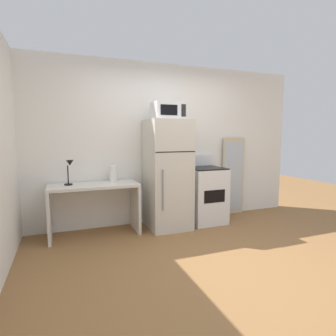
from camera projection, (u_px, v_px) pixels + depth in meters
ground_plane at (211, 261)px, 3.21m from camera, size 12.00×12.00×0.00m
wall_back_white at (162, 144)px, 4.63m from camera, size 5.00×0.10×2.60m
desk at (94, 199)px, 3.99m from camera, size 1.26×0.54×0.75m
desk_lamp at (69, 168)px, 3.85m from camera, size 0.14×0.12×0.35m
paper_towel_roll at (113, 174)px, 4.18m from camera, size 0.11×0.11×0.24m
refrigerator at (168, 174)px, 4.30m from camera, size 0.63×0.68×1.68m
microwave at (168, 111)px, 4.16m from camera, size 0.46×0.35×0.26m
oven_range at (205, 194)px, 4.62m from camera, size 0.57×0.61×1.10m
leaning_mirror at (233, 176)px, 5.08m from camera, size 0.44×0.03×1.40m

